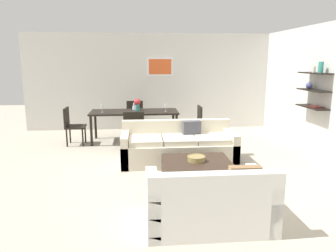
% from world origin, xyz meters
% --- Properties ---
extents(ground_plane, '(18.00, 18.00, 0.00)m').
position_xyz_m(ground_plane, '(0.00, 0.00, 0.00)').
color(ground_plane, '#BCB29E').
extents(back_wall_unit, '(8.40, 0.09, 2.70)m').
position_xyz_m(back_wall_unit, '(0.30, 3.53, 1.35)').
color(back_wall_unit, silver).
rests_on(back_wall_unit, ground).
extents(right_wall_shelf_unit, '(0.34, 8.20, 2.70)m').
position_xyz_m(right_wall_shelf_unit, '(3.03, 0.60, 1.35)').
color(right_wall_shelf_unit, silver).
rests_on(right_wall_shelf_unit, ground).
extents(sofa_beige, '(2.18, 0.90, 0.78)m').
position_xyz_m(sofa_beige, '(0.02, 0.34, 0.29)').
color(sofa_beige, beige).
rests_on(sofa_beige, ground).
extents(loveseat_white, '(1.48, 0.90, 0.78)m').
position_xyz_m(loveseat_white, '(0.09, -2.14, 0.29)').
color(loveseat_white, white).
rests_on(loveseat_white, ground).
extents(coffee_table, '(1.08, 1.01, 0.38)m').
position_xyz_m(coffee_table, '(0.18, -0.86, 0.19)').
color(coffee_table, '#38281E').
rests_on(coffee_table, ground).
extents(decorative_bowl, '(0.29, 0.29, 0.09)m').
position_xyz_m(decorative_bowl, '(0.17, -0.81, 0.43)').
color(decorative_bowl, '#99844C').
rests_on(decorative_bowl, coffee_table).
extents(dining_table, '(2.10, 0.87, 0.75)m').
position_xyz_m(dining_table, '(-0.85, 2.06, 0.68)').
color(dining_table, black).
rests_on(dining_table, ground).
extents(dining_chair_foot, '(0.44, 0.44, 0.88)m').
position_xyz_m(dining_chair_foot, '(-0.85, 1.22, 0.50)').
color(dining_chair_foot, black).
rests_on(dining_chair_foot, ground).
extents(dining_chair_head, '(0.44, 0.44, 0.88)m').
position_xyz_m(dining_chair_head, '(-0.85, 2.90, 0.50)').
color(dining_chair_head, black).
rests_on(dining_chair_head, ground).
extents(dining_chair_left_near, '(0.44, 0.44, 0.88)m').
position_xyz_m(dining_chair_left_near, '(-2.31, 1.86, 0.50)').
color(dining_chair_left_near, black).
rests_on(dining_chair_left_near, ground).
extents(dining_chair_right_near, '(0.44, 0.44, 0.88)m').
position_xyz_m(dining_chair_right_near, '(0.61, 1.86, 0.50)').
color(dining_chair_right_near, black).
rests_on(dining_chair_right_near, ground).
extents(wine_glass_foot, '(0.07, 0.07, 0.17)m').
position_xyz_m(wine_glass_foot, '(-0.85, 1.68, 0.88)').
color(wine_glass_foot, silver).
rests_on(wine_glass_foot, dining_table).
extents(wine_glass_head, '(0.07, 0.07, 0.15)m').
position_xyz_m(wine_glass_head, '(-0.85, 2.43, 0.85)').
color(wine_glass_head, silver).
rests_on(wine_glass_head, dining_table).
extents(wine_glass_left_near, '(0.06, 0.06, 0.18)m').
position_xyz_m(wine_glass_left_near, '(-1.60, 1.95, 0.88)').
color(wine_glass_left_near, silver).
rests_on(wine_glass_left_near, dining_table).
extents(wine_glass_right_near, '(0.07, 0.07, 0.18)m').
position_xyz_m(wine_glass_right_near, '(-0.10, 1.95, 0.88)').
color(wine_glass_right_near, silver).
rests_on(wine_glass_right_near, dining_table).
extents(centerpiece_vase, '(0.16, 0.16, 0.30)m').
position_xyz_m(centerpiece_vase, '(-0.77, 2.11, 0.93)').
color(centerpiece_vase, teal).
rests_on(centerpiece_vase, dining_table).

